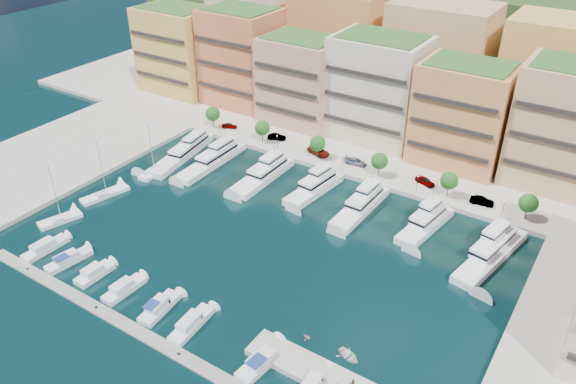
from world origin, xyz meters
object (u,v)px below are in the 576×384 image
(tree_5, at_px, (529,203))
(lamppost_4, at_px, (504,206))
(lamppost_0, at_px, (219,124))
(car_5, at_px, (482,201))
(cruiser_1, at_px, (68,260))
(car_1, at_px, (277,137))
(person_1, at_px, (353,384))
(cruiser_5, at_px, (191,324))
(sailboat_2, at_px, (153,173))
(tree_4, at_px, (449,181))
(tender_1, at_px, (307,337))
(cruiser_7, at_px, (262,361))
(tender_2, at_px, (349,356))
(yacht_5, at_px, (427,222))
(sailboat_1, at_px, (105,195))
(car_0, at_px, (230,126))
(yacht_4, at_px, (362,205))
(yacht_6, at_px, (493,251))
(lamppost_3, at_px, (417,181))
(cruiser_0, at_px, (45,248))
(yacht_1, at_px, (214,160))
(tree_1, at_px, (262,128))
(cruiser_2, at_px, (94,274))
(car_4, at_px, (425,181))
(yacht_3, at_px, (315,186))
(yacht_0, at_px, (184,151))
(lamppost_2, at_px, (343,159))
(tree_3, at_px, (379,161))
(yacht_2, at_px, (265,173))
(tree_2, at_px, (318,144))
(tree_0, at_px, (213,114))
(cruiser_3, at_px, (124,289))
(sailboat_0, at_px, (60,220))
(cruiser_4, at_px, (159,308))
(car_2, at_px, (319,151))
(car_3, at_px, (355,161))

(tree_5, relative_size, lamppost_4, 1.35)
(lamppost_0, distance_m, car_5, 67.24)
(tree_5, height_order, cruiser_1, tree_5)
(car_1, bearing_deg, person_1, -162.63)
(cruiser_5, xyz_separation_m, sailboat_2, (-40.11, 31.98, -0.23))
(tree_5, distance_m, lamppost_0, 76.04)
(tree_4, bearing_deg, tender_1, -94.49)
(cruiser_7, relative_size, tender_2, 2.48)
(yacht_5, height_order, person_1, yacht_5)
(sailboat_1, height_order, car_0, sailboat_1)
(car_5, bearing_deg, yacht_4, 116.29)
(tender_1, bearing_deg, tree_5, -10.69)
(lamppost_0, relative_size, yacht_6, 0.19)
(lamppost_3, distance_m, cruiser_0, 75.19)
(lamppost_4, relative_size, yacht_1, 0.19)
(cruiser_7, distance_m, car_5, 60.49)
(tree_1, height_order, cruiser_2, tree_1)
(cruiser_2, xyz_separation_m, tender_2, (45.92, 7.91, -0.16))
(cruiser_0, height_order, car_4, car_4)
(yacht_3, xyz_separation_m, cruiser_2, (-17.53, -45.96, -0.66))
(yacht_0, xyz_separation_m, sailboat_2, (0.16, -10.95, -0.89))
(yacht_6, bearing_deg, tender_2, -106.54)
(lamppost_2, relative_size, sailboat_1, 0.32)
(tree_3, height_order, tender_1, tree_3)
(yacht_3, distance_m, yacht_4, 11.84)
(lamppost_4, height_order, sailboat_2, sailboat_2)
(yacht_5, bearing_deg, tender_2, -85.51)
(yacht_4, bearing_deg, yacht_2, -179.39)
(tree_2, bearing_deg, tree_0, 180.00)
(lamppost_0, relative_size, car_5, 0.87)
(lamppost_2, relative_size, yacht_6, 0.19)
(cruiser_1, height_order, cruiser_3, cruiser_1)
(tree_3, relative_size, yacht_6, 0.26)
(yacht_1, distance_m, sailboat_0, 37.33)
(yacht_1, height_order, cruiser_7, yacht_1)
(tender_2, bearing_deg, yacht_0, 79.66)
(lamppost_0, relative_size, tender_2, 1.13)
(tree_0, bearing_deg, lamppost_3, -2.27)
(tree_4, height_order, tender_2, tree_4)
(cruiser_4, relative_size, person_1, 4.75)
(car_2, distance_m, car_3, 9.77)
(yacht_3, height_order, car_3, yacht_3)
(yacht_5, xyz_separation_m, cruiser_5, (-20.49, -46.08, -0.66))
(tree_1, distance_m, lamppost_2, 24.13)
(yacht_6, relative_size, sailboat_1, 1.68)
(tree_0, bearing_deg, cruiser_5, -53.07)
(tree_2, xyz_separation_m, sailboat_2, (-28.44, -26.11, -4.42))
(yacht_1, bearing_deg, cruiser_2, -78.03)
(tree_2, relative_size, yacht_6, 0.26)
(tree_0, distance_m, yacht_5, 65.37)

